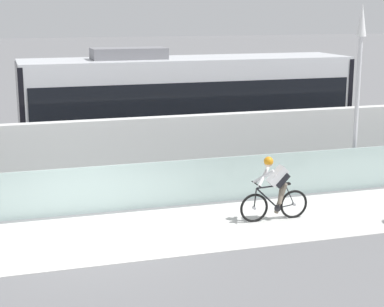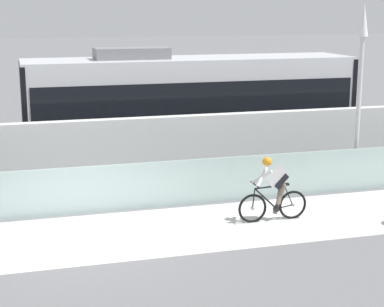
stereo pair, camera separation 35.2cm
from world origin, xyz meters
The scene contains 9 objects.
ground_plane centered at (0.00, 0.00, 0.00)m, with size 200.00×200.00×0.00m, color slate.
bike_path_deck centered at (0.00, 0.00, 0.01)m, with size 32.00×3.20×0.01m, color silver.
glass_parapet centered at (0.00, 1.85, 0.60)m, with size 32.00×0.05×1.21m, color #ADC6C1.
concrete_barrier_wall centered at (0.00, 3.65, 1.03)m, with size 32.00×0.36×2.06m, color silver.
tram_rail_near centered at (0.00, 6.13, 0.00)m, with size 32.00×0.08×0.01m, color #595654.
tram_rail_far centered at (0.00, 7.57, 0.00)m, with size 32.00×0.08×0.01m, color #595654.
tram centered at (4.21, 6.85, 1.89)m, with size 11.06×2.54×3.81m.
cyclist_on_bike centered at (4.40, 0.00, 0.78)m, with size 1.77×0.58×1.61m.
lamp_post_antenna centered at (7.84, 2.15, 3.29)m, with size 0.28×0.28×5.20m.
Camera 1 is at (-1.81, -13.56, 5.07)m, focal length 59.47 mm.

